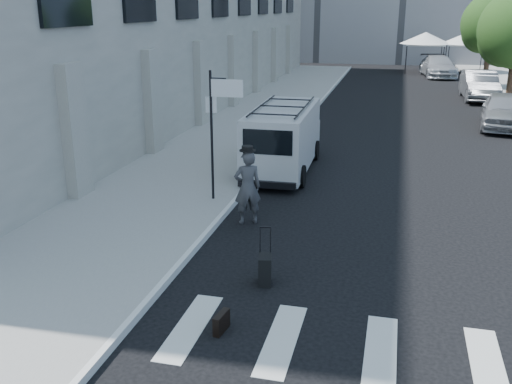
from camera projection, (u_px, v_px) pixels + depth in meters
The scene contains 13 objects.
ground at pixel (282, 261), 12.31m from camera, with size 120.00×120.00×0.00m, color black.
sidewalk_left at pixel (262, 116), 28.01m from camera, with size 4.50×48.00×0.15m, color gray.
sign_pole at pixel (220, 109), 14.97m from camera, with size 1.03×0.07×3.50m.
tree_far at pixel (489, 26), 36.23m from camera, with size 3.80×3.83×6.03m.
tent_left at pixel (426, 38), 45.59m from camera, with size 4.00×4.00×3.20m.
tent_right at pixel (467, 39), 45.31m from camera, with size 4.00×4.00×3.20m.
businessman at pixel (248, 187), 14.16m from camera, with size 0.68×0.45×1.88m, color #3E3E41.
briefcase at pixel (221, 322), 9.59m from camera, with size 0.12×0.44×0.34m, color black.
suitcase at pixel (265, 269), 11.20m from camera, with size 0.33×0.45×1.14m.
cargo_van at pixel (284, 138), 18.78m from camera, with size 2.04×5.56×2.10m.
parked_car_a at pixel (504, 111), 25.31m from camera, with size 1.87×4.64×1.58m, color gray.
parked_car_b at pixel (480, 85), 32.93m from camera, with size 1.76×5.05×1.66m, color #4F5155.
parked_car_c at pixel (438, 66), 43.59m from camera, with size 2.22×5.45×1.58m, color #AEB1B6.
Camera 1 is at (2.15, -11.04, 5.25)m, focal length 40.00 mm.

